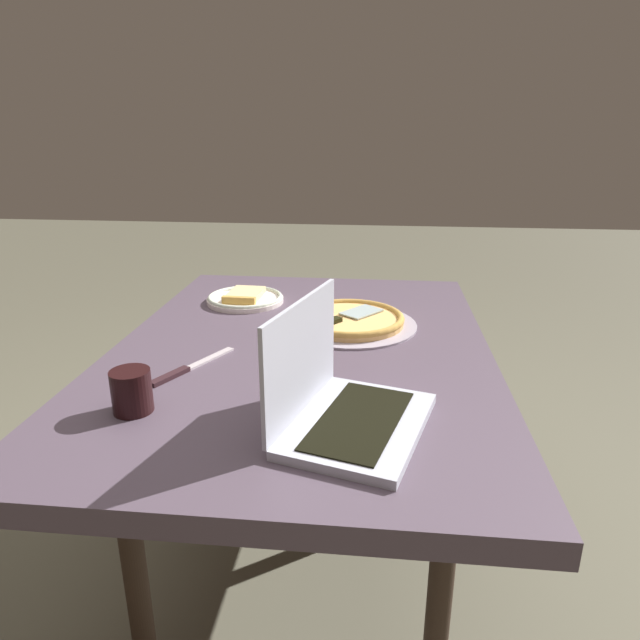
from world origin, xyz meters
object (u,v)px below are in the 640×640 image
drink_cup (132,391)px  dining_table (302,370)px  laptop (340,401)px  table_knife (186,369)px  pizza_plate (245,298)px  pizza_tray (349,320)px

drink_cup → dining_table: bearing=-36.9°
laptop → drink_cup: bearing=88.1°
dining_table → table_knife: table_knife is taller
dining_table → pizza_plate: (0.34, 0.22, 0.08)m
drink_cup → table_knife: bearing=-11.3°
pizza_plate → pizza_tray: (-0.18, -0.33, 0.00)m
pizza_plate → table_knife: bearing=178.3°
laptop → drink_cup: laptop is taller
pizza_tray → table_knife: pizza_tray is taller
laptop → table_knife: 0.41m
dining_table → table_knife: size_ratio=5.68×
pizza_plate → drink_cup: (-0.70, 0.05, 0.03)m
pizza_tray → dining_table: bearing=145.9°
pizza_plate → pizza_tray: 0.37m
pizza_tray → pizza_plate: bearing=61.9°
dining_table → pizza_plate: 0.41m
pizza_tray → drink_cup: 0.65m
laptop → pizza_plate: bearing=25.6°
pizza_plate → laptop: bearing=-154.4°
dining_table → drink_cup: bearing=143.1°
laptop → table_knife: (0.20, 0.36, -0.04)m
drink_cup → pizza_plate: bearing=-4.3°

